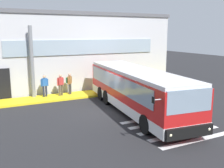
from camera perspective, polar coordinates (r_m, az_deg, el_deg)
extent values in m
cube|color=#232326|center=(16.77, -1.40, -6.10)|extent=(80.00, 90.00, 0.02)
cube|color=silver|center=(13.20, 18.32, -11.52)|extent=(4.40, 0.36, 0.01)
cube|color=silver|center=(13.80, 15.66, -10.36)|extent=(4.40, 0.36, 0.01)
cube|color=silver|center=(14.43, 13.24, -9.27)|extent=(4.40, 0.36, 0.01)
cube|color=silver|center=(15.08, 11.04, -8.27)|extent=(4.40, 0.36, 0.01)
cube|color=silver|center=(15.76, 9.03, -7.34)|extent=(4.40, 0.36, 0.01)
cube|color=#B7B7BC|center=(27.41, -12.28, 7.22)|extent=(18.92, 12.00, 6.39)
cube|color=#56565B|center=(27.39, -12.57, 14.21)|extent=(19.12, 12.20, 0.30)
cube|color=#8C9EAD|center=(21.92, -5.77, 8.07)|extent=(12.92, 0.10, 1.20)
cube|color=yellow|center=(21.03, -6.99, -2.36)|extent=(22.92, 2.00, 0.15)
cylinder|color=slate|center=(20.28, -17.17, 4.61)|extent=(0.28, 0.28, 5.34)
cube|color=red|center=(16.54, 5.30, -1.25)|extent=(3.70, 11.06, 2.15)
cube|color=silver|center=(16.73, 5.25, -3.92)|extent=(3.75, 11.10, 0.55)
cube|color=silver|center=(16.33, 5.37, 2.78)|extent=(3.58, 10.85, 0.20)
cube|color=gray|center=(11.93, 16.61, -3.60)|extent=(2.35, 0.37, 1.05)
cube|color=gray|center=(17.29, 8.77, 0.91)|extent=(1.08, 9.60, 0.95)
cube|color=gray|center=(16.20, 0.74, 0.35)|extent=(1.08, 9.60, 0.95)
cube|color=black|center=(11.85, 16.70, -1.94)|extent=(2.15, 0.33, 0.28)
cube|color=black|center=(12.25, 16.61, -10.06)|extent=(2.46, 0.46, 0.52)
sphere|color=beige|center=(12.84, 20.43, -9.23)|extent=(0.18, 0.18, 0.18)
sphere|color=beige|center=(11.66, 12.63, -10.87)|extent=(0.18, 0.18, 0.18)
cylinder|color=#B7B7BF|center=(11.24, 9.92, -3.40)|extent=(0.40, 0.09, 0.05)
cube|color=black|center=(11.14, 9.03, -3.50)|extent=(0.06, 0.20, 0.28)
cylinder|color=black|center=(14.38, 15.85, -7.38)|extent=(0.41, 1.03, 1.00)
cylinder|color=black|center=(13.18, 7.46, -8.76)|extent=(0.41, 1.03, 1.00)
cylinder|color=black|center=(19.20, 5.54, -2.33)|extent=(0.41, 1.03, 1.00)
cylinder|color=black|center=(18.32, -1.10, -2.95)|extent=(0.41, 1.03, 1.00)
cylinder|color=black|center=(20.34, 3.94, -1.54)|extent=(0.41, 1.03, 1.00)
cylinder|color=black|center=(19.51, -2.36, -2.07)|extent=(0.41, 1.03, 1.00)
cylinder|color=#1E2338|center=(20.57, -14.23, -1.50)|extent=(0.15, 0.15, 0.85)
cylinder|color=#1E2338|center=(20.51, -14.76, -1.56)|extent=(0.15, 0.15, 0.85)
cube|color=#2659A5|center=(20.40, -14.59, 0.43)|extent=(0.40, 0.25, 0.58)
sphere|color=tan|center=(20.33, -14.65, 1.59)|extent=(0.23, 0.23, 0.23)
cylinder|color=#2659A5|center=(20.48, -13.91, 0.36)|extent=(0.09, 0.09, 0.55)
cylinder|color=#2659A5|center=(20.34, -15.26, 0.22)|extent=(0.09, 0.09, 0.55)
cylinder|color=#4C4233|center=(20.68, -10.95, -1.29)|extent=(0.15, 0.15, 0.85)
cylinder|color=#4C4233|center=(20.57, -11.41, -1.38)|extent=(0.15, 0.15, 0.85)
cube|color=#B23333|center=(20.49, -11.25, 0.62)|extent=(0.43, 0.33, 0.58)
sphere|color=tan|center=(20.42, -11.30, 1.78)|extent=(0.23, 0.23, 0.23)
cylinder|color=#B23333|center=(20.63, -10.67, 0.57)|extent=(0.09, 0.09, 0.55)
cylinder|color=#B23333|center=(20.36, -11.83, 0.39)|extent=(0.09, 0.09, 0.55)
cylinder|color=#2D2D33|center=(21.11, -9.10, -0.97)|extent=(0.15, 0.15, 0.85)
cylinder|color=#2D2D33|center=(20.93, -9.32, -1.09)|extent=(0.15, 0.15, 0.85)
cube|color=#996633|center=(20.89, -9.27, 0.89)|extent=(0.42, 0.43, 0.58)
sphere|color=tan|center=(20.82, -9.30, 2.02)|extent=(0.23, 0.23, 0.23)
cylinder|color=#996633|center=(21.12, -8.99, 0.87)|extent=(0.09, 0.09, 0.55)
cylinder|color=#996633|center=(20.67, -9.54, 0.63)|extent=(0.09, 0.09, 0.55)
cube|color=#26663F|center=(20.96, -9.69, 0.85)|extent=(0.33, 0.34, 0.44)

